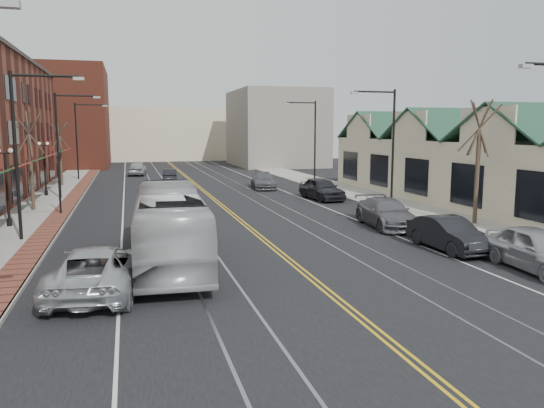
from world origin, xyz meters
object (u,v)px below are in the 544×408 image
transit_bus (170,226)px  parked_car_a (539,250)px  parked_car_c (386,213)px  parked_car_b (448,234)px  parked_suv (97,270)px  parked_car_d (322,189)px

transit_bus → parked_car_a: size_ratio=2.20×
parked_car_c → parked_car_b: bearing=-84.9°
transit_bus → parked_suv: bearing=54.7°
transit_bus → parked_car_d: (12.85, 16.66, -0.69)m
parked_car_d → transit_bus: bearing=-133.6°
parked_car_a → parked_car_d: parked_car_a is taller
parked_car_d → parked_car_a: bearing=-93.9°
transit_bus → parked_car_d: 21.05m
parked_car_c → transit_bus: bearing=-153.0°
parked_car_d → parked_car_b: bearing=-97.6°
parked_car_a → parked_car_c: size_ratio=0.92×
parked_suv → parked_car_d: bearing=-121.1°
parked_car_b → transit_bus: bearing=173.0°
parked_suv → parked_car_a: bearing=-179.1°
parked_car_a → parked_car_c: (-1.30, 10.02, -0.07)m
parked_car_c → parked_car_d: parked_car_d is taller
parked_suv → parked_car_d: size_ratio=1.15×
parked_suv → parked_car_d: 25.42m
parked_car_b → parked_car_d: parked_car_d is taller
transit_bus → parked_car_d: transit_bus is taller
transit_bus → parked_car_d: bearing=-125.1°
parked_suv → parked_car_c: bearing=-144.2°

